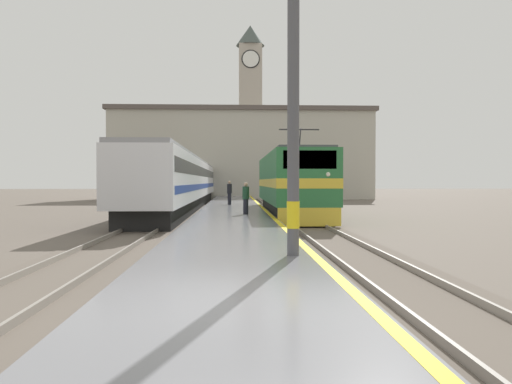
{
  "coord_description": "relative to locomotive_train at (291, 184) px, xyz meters",
  "views": [
    {
      "loc": [
        0.04,
        -7.14,
        2.04
      ],
      "look_at": [
        1.46,
        25.4,
        1.35
      ],
      "focal_mm": 35.0,
      "sensor_mm": 36.0,
      "label": 1
    }
  ],
  "objects": [
    {
      "name": "catenary_mast",
      "position": [
        -1.89,
        -17.64,
        2.26
      ],
      "size": [
        2.26,
        0.28,
        7.61
      ],
      "color": "#4C4C51",
      "rests_on": "platform"
    },
    {
      "name": "station_building",
      "position": [
        -2.36,
        30.2,
        3.38
      ],
      "size": [
        30.55,
        7.36,
        10.5
      ],
      "color": "#B7B2A3",
      "rests_on": "ground"
    },
    {
      "name": "passenger_train",
      "position": [
        -7.05,
        13.15,
        0.12
      ],
      "size": [
        2.92,
        45.13,
        3.73
      ],
      "color": "black",
      "rests_on": "ground"
    },
    {
      "name": "second_waiting_passenger",
      "position": [
        -2.69,
        -3.67,
        -0.67
      ],
      "size": [
        0.34,
        0.34,
        1.59
      ],
      "color": "#23232D",
      "rests_on": "platform"
    },
    {
      "name": "rail_track_far",
      "position": [
        -7.05,
        3.52,
        -1.87
      ],
      "size": [
        2.84,
        140.0,
        0.16
      ],
      "color": "#60564C",
      "rests_on": "ground"
    },
    {
      "name": "locomotive_train",
      "position": [
        0.0,
        0.0,
        0.0
      ],
      "size": [
        2.92,
        14.62,
        4.68
      ],
      "color": "black",
      "rests_on": "ground"
    },
    {
      "name": "person_on_platform",
      "position": [
        -3.6,
        6.57,
        -0.62
      ],
      "size": [
        0.34,
        0.34,
        1.67
      ],
      "color": "#23232D",
      "rests_on": "platform"
    },
    {
      "name": "ground_plane",
      "position": [
        -3.3,
        8.52,
        -1.9
      ],
      "size": [
        200.0,
        200.0,
        0.0
      ],
      "primitive_type": "plane",
      "color": "#60564C"
    },
    {
      "name": "platform",
      "position": [
        -3.3,
        3.52,
        -1.7
      ],
      "size": [
        3.91,
        140.0,
        0.41
      ],
      "color": "slate",
      "rests_on": "ground"
    },
    {
      "name": "clock_tower",
      "position": [
        -1.1,
        38.31,
        10.19
      ],
      "size": [
        3.77,
        3.77,
        22.88
      ],
      "color": "#ADA393",
      "rests_on": "ground"
    },
    {
      "name": "rail_track_near",
      "position": [
        0.0,
        3.52,
        -1.87
      ],
      "size": [
        2.83,
        140.0,
        0.16
      ],
      "color": "#60564C",
      "rests_on": "ground"
    }
  ]
}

